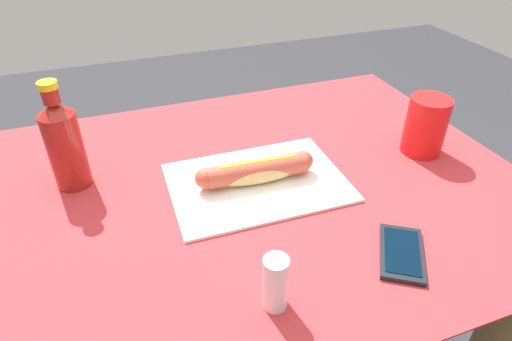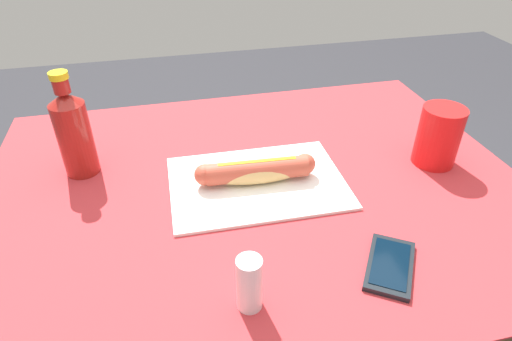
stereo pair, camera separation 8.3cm
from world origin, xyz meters
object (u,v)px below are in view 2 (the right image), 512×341
(hot_dog, at_px, (256,171))
(cell_phone, at_px, (390,265))
(salt_shaker, at_px, (249,284))
(soda_bottle, at_px, (74,132))
(drinking_cup, at_px, (439,136))

(hot_dog, distance_m, cell_phone, 0.30)
(hot_dog, height_order, salt_shaker, salt_shaker)
(hot_dog, height_order, soda_bottle, soda_bottle)
(hot_dog, height_order, drinking_cup, drinking_cup)
(cell_phone, bearing_deg, drinking_cup, 47.86)
(cell_phone, height_order, drinking_cup, drinking_cup)
(salt_shaker, bearing_deg, hot_dog, 75.02)
(cell_phone, distance_m, salt_shaker, 0.23)
(cell_phone, xyz_separation_m, drinking_cup, (0.23, 0.25, 0.06))
(hot_dog, relative_size, salt_shaker, 2.71)
(hot_dog, bearing_deg, salt_shaker, -104.98)
(hot_dog, xyz_separation_m, salt_shaker, (-0.08, -0.28, 0.01))
(cell_phone, distance_m, soda_bottle, 0.62)
(hot_dog, xyz_separation_m, drinking_cup, (0.38, -0.01, 0.03))
(soda_bottle, height_order, drinking_cup, soda_bottle)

